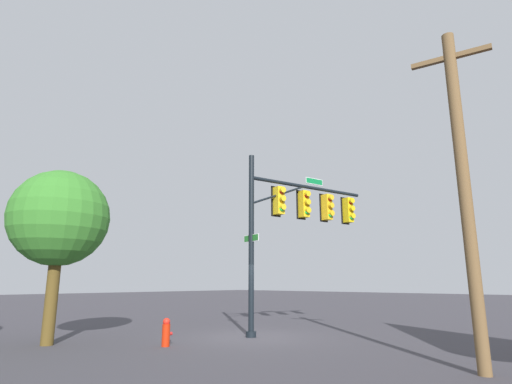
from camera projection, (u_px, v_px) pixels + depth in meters
The scene contains 5 objects.
ground_plane at pixel (251, 337), 14.37m from camera, with size 120.00×120.00×0.00m, color #3E3C43.
signal_pole_assembly at pixel (301, 213), 16.67m from camera, with size 5.90×1.97×6.65m.
utility_pole at pixel (464, 185), 9.34m from camera, with size 0.44×1.79×7.87m.
fire_hydrant at pixel (166, 332), 12.40m from camera, with size 0.33×0.24×0.83m.
tree_mid at pixel (60, 219), 13.36m from camera, with size 3.11×3.11×5.50m.
Camera 1 is at (-11.01, -10.37, 1.91)m, focal length 28.80 mm.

